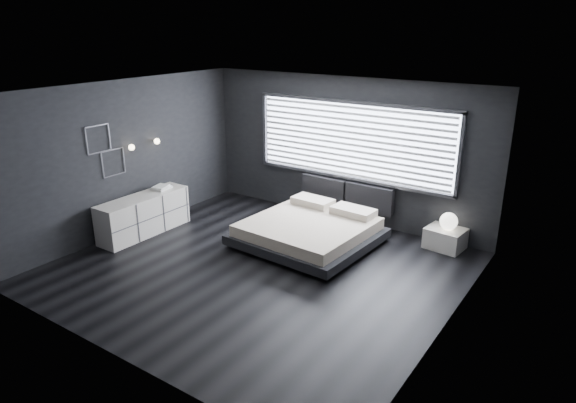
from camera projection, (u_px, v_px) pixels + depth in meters
The scene contains 12 objects.
room at pixel (256, 186), 7.76m from camera, with size 6.04×6.00×2.80m.
window at pixel (352, 141), 9.69m from camera, with size 4.14×0.09×1.52m.
headboard at pixel (346, 194), 10.01m from camera, with size 1.96×0.16×0.52m.
sconce_near at pixel (131, 147), 9.27m from camera, with size 0.18×0.11×0.11m.
sconce_far at pixel (157, 141), 9.73m from camera, with size 0.18×0.11×0.11m.
wall_art_upper at pixel (98, 139), 8.76m from camera, with size 0.01×0.48×0.48m.
wall_art_lower at pixel (114, 163), 9.12m from camera, with size 0.01×0.48×0.48m.
bed at pixel (309, 230), 9.07m from camera, with size 2.31×2.22×0.57m.
nightstand at pixel (445, 238), 8.93m from camera, with size 0.63×0.52×0.36m, color silver.
orb_lamp at pixel (449, 221), 8.79m from camera, with size 0.30×0.30×0.30m, color white.
dresser at pixel (144, 215), 9.50m from camera, with size 0.52×1.82×0.73m.
book_stack at pixel (161, 187), 9.77m from camera, with size 0.32×0.39×0.07m.
Camera 1 is at (4.56, -5.84, 3.76)m, focal length 32.00 mm.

